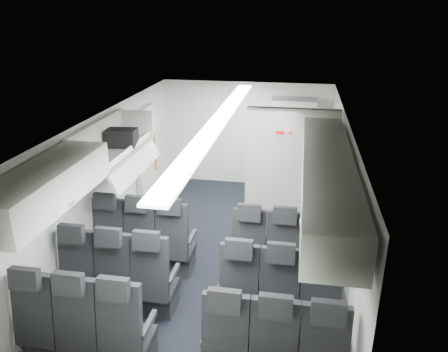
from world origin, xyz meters
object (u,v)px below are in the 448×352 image
(seat_row_front, at_px, (212,251))
(seat_row_rear, at_px, (176,343))
(carry_on_bag, at_px, (121,138))
(galley_unit, at_px, (291,147))
(seat_row_mid, at_px, (197,289))
(flight_attendant, at_px, (259,165))
(boarding_door, at_px, (147,158))

(seat_row_front, height_order, seat_row_rear, same)
(carry_on_bag, bearing_deg, galley_unit, 43.29)
(seat_row_mid, bearing_deg, seat_row_rear, -90.00)
(seat_row_mid, distance_m, flight_attendant, 3.33)
(seat_row_mid, height_order, boarding_door, boarding_door)
(galley_unit, distance_m, flight_attendant, 1.05)
(flight_attendant, bearing_deg, seat_row_rear, 175.89)
(seat_row_mid, xyz_separation_m, galley_unit, (0.95, 4.15, 0.55))
(galley_unit, xyz_separation_m, carry_on_bag, (-2.36, -2.74, 0.84))
(seat_row_front, xyz_separation_m, seat_row_rear, (0.00, -1.80, 0.00))
(seat_row_mid, xyz_separation_m, seat_row_rear, (0.00, -0.90, 0.00))
(carry_on_bag, bearing_deg, flight_attendant, 40.05)
(seat_row_rear, bearing_deg, galley_unit, 79.35)
(seat_row_front, bearing_deg, carry_on_bag, 160.00)
(seat_row_mid, height_order, carry_on_bag, carry_on_bag)
(seat_row_mid, relative_size, seat_row_rear, 1.00)
(seat_row_front, xyz_separation_m, boarding_door, (-1.64, 2.09, 0.55))
(flight_attendant, xyz_separation_m, carry_on_bag, (-1.80, -1.86, 0.95))
(seat_row_mid, xyz_separation_m, flight_attendant, (0.39, 3.28, 0.44))
(seat_row_rear, xyz_separation_m, carry_on_bag, (-1.41, 2.31, 1.39))
(boarding_door, bearing_deg, seat_row_front, -51.84)
(seat_row_rear, bearing_deg, boarding_door, 112.87)
(boarding_door, bearing_deg, seat_row_rear, -67.13)
(seat_row_front, relative_size, galley_unit, 1.75)
(seat_row_front, distance_m, galley_unit, 3.43)
(galley_unit, bearing_deg, seat_row_rear, -100.65)
(galley_unit, xyz_separation_m, flight_attendant, (-0.56, -0.88, -0.11))
(seat_row_mid, relative_size, galley_unit, 1.75)
(seat_row_front, distance_m, flight_attendant, 2.45)
(carry_on_bag, bearing_deg, seat_row_front, -25.94)
(flight_attendant, bearing_deg, seat_row_mid, 174.44)
(flight_attendant, bearing_deg, carry_on_bag, 137.18)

